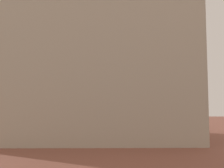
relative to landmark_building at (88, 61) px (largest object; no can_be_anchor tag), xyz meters
The scene contains 1 object.
landmark_building is the anchor object (origin of this frame).
Camera 1 is at (0.28, -1.30, 4.51)m, focal length 37.77 mm.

